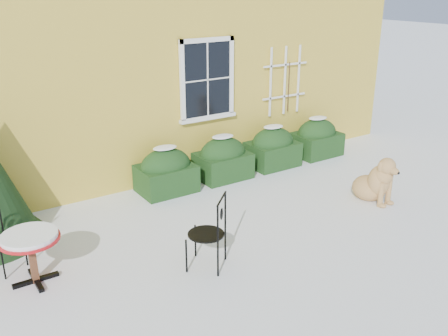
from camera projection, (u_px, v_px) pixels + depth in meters
ground at (259, 240)px, 7.81m from camera, size 80.00×80.00×0.00m
house at (88, 7)px, 12.14m from camera, size 12.40×8.40×6.40m
hedge_row at (248, 153)px, 10.51m from camera, size 4.95×0.80×0.91m
bistro_table at (30, 242)px, 6.52m from camera, size 0.78×0.78×0.73m
patio_chair_near at (209, 232)px, 6.92m from camera, size 0.67×0.67×1.08m
patio_chair_far at (0, 238)px, 6.90m from camera, size 0.57×0.57×0.94m
dog at (376, 182)px, 9.08m from camera, size 0.61×1.03×0.92m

